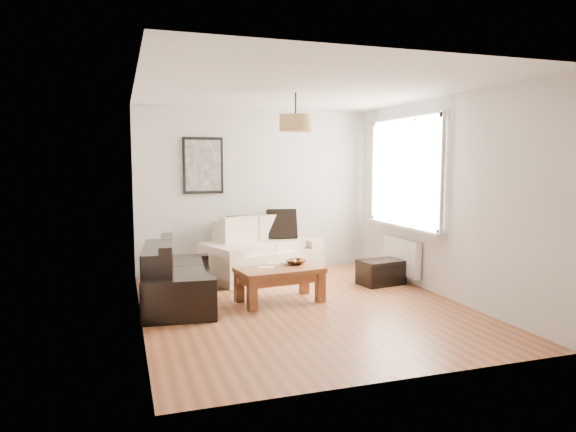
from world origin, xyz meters
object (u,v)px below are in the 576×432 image
object	(u,v)px
loveseat_cream	(262,249)
coffee_table	(280,285)
sofa_leather	(178,275)
ottoman	(381,272)

from	to	relation	value
loveseat_cream	coffee_table	distance (m)	1.51
sofa_leather	loveseat_cream	bearing A→B (deg)	-43.35
loveseat_cream	sofa_leather	bearing A→B (deg)	-159.00
coffee_table	ottoman	xyz separation A→B (m)	(1.66, 0.43, -0.04)
loveseat_cream	ottoman	bearing A→B (deg)	-55.01
sofa_leather	coffee_table	size ratio (longest dim) A/B	1.60
ottoman	coffee_table	bearing A→B (deg)	-165.37
coffee_table	ottoman	bearing A→B (deg)	14.63
sofa_leather	ottoman	size ratio (longest dim) A/B	2.72
coffee_table	ottoman	world-z (taller)	coffee_table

